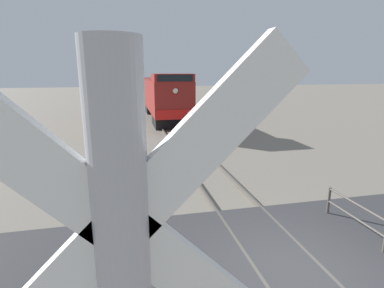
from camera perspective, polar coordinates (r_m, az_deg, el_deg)
ground_plane at (r=7.28m, az=18.60°, el=-23.13°), size 160.00×160.00×0.00m
rail_track_left at (r=6.94m, az=13.07°, el=-24.00°), size 0.08×80.00×0.15m
rail_track_right at (r=7.59m, az=23.64°, el=-21.25°), size 0.08×80.00×0.15m
road_surface at (r=7.24m, az=18.64°, el=-22.67°), size 36.00×6.24×0.14m
locomotive at (r=27.65m, az=-5.72°, el=9.19°), size 2.77×15.56×4.07m
guard_railing at (r=9.18m, az=28.39°, el=-11.62°), size 0.08×2.13×0.95m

